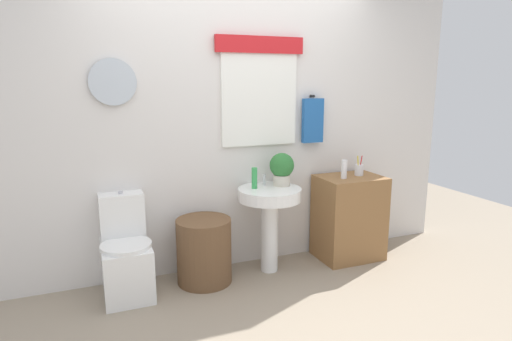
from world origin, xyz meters
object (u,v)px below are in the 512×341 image
lotion_bottle (344,169)px  toothbrush_cup (359,170)px  pedestal_sink (270,208)px  soap_bottle (254,178)px  toilet (126,257)px  laundry_hamper (204,251)px  potted_plant (282,168)px  wooden_cabinet (349,217)px

lotion_bottle → toothbrush_cup: bearing=16.4°
pedestal_sink → soap_bottle: 0.29m
toilet → pedestal_sink: toilet is taller
laundry_hamper → soap_bottle: bearing=6.1°
pedestal_sink → potted_plant: 0.36m
toilet → potted_plant: (1.34, 0.02, 0.60)m
laundry_hamper → soap_bottle: 0.73m
soap_bottle → lotion_bottle: lotion_bottle is taller
potted_plant → toilet: bearing=-178.9°
pedestal_sink → soap_bottle: size_ratio=4.13×
toilet → potted_plant: 1.47m
wooden_cabinet → soap_bottle: bearing=176.9°
toilet → pedestal_sink: size_ratio=1.07×
toilet → wooden_cabinet: (2.02, -0.04, 0.09)m
toilet → potted_plant: bearing=1.1°
toilet → toothbrush_cup: toothbrush_cup is taller
laundry_hamper → potted_plant: (0.73, 0.06, 0.63)m
soap_bottle → lotion_bottle: (0.83, -0.09, 0.03)m
pedestal_sink → lotion_bottle: (0.71, -0.04, 0.29)m
wooden_cabinet → lotion_bottle: size_ratio=4.65×
toilet → lotion_bottle: (1.91, -0.08, 0.56)m
pedestal_sink → toothbrush_cup: size_ratio=4.02×
lotion_bottle → toilet: bearing=177.8°
toilet → lotion_bottle: 2.00m
toilet → wooden_cabinet: toilet is taller
toilet → pedestal_sink: (1.20, -0.04, 0.27)m
laundry_hamper → soap_bottle: (0.47, 0.05, 0.57)m
soap_bottle → potted_plant: size_ratio=0.63×
toothbrush_cup → lotion_bottle: bearing=-163.6°
wooden_cabinet → lotion_bottle: bearing=-158.6°
potted_plant → lotion_bottle: bearing=-9.9°
toilet → soap_bottle: size_ratio=4.42×
laundry_hamper → soap_bottle: soap_bottle is taller
wooden_cabinet → soap_bottle: (-0.93, 0.05, 0.44)m
potted_plant → lotion_bottle: (0.57, -0.10, -0.04)m
wooden_cabinet → toothbrush_cup: size_ratio=4.22×
potted_plant → laundry_hamper: bearing=-175.3°
lotion_bottle → toothbrush_cup: 0.21m
soap_bottle → lotion_bottle: size_ratio=1.07×
wooden_cabinet → toothbrush_cup: toothbrush_cup is taller
wooden_cabinet → soap_bottle: 1.03m
soap_bottle → toilet: bearing=-179.2°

